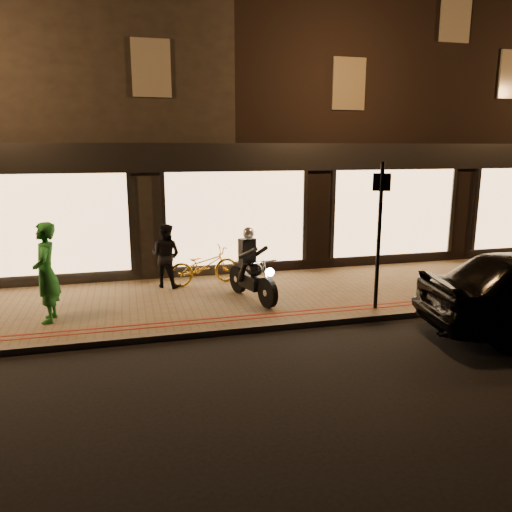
{
  "coord_description": "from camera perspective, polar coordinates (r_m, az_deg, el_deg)",
  "views": [
    {
      "loc": [
        -2.73,
        -8.52,
        3.38
      ],
      "look_at": [
        -0.08,
        1.64,
        1.1
      ],
      "focal_mm": 35.0,
      "sensor_mm": 36.0,
      "label": 1
    }
  ],
  "objects": [
    {
      "name": "motorcycle",
      "position": [
        10.88,
        -0.55,
        -1.83
      ],
      "size": [
        0.75,
        1.9,
        1.59
      ],
      "rotation": [
        0.0,
        0.0,
        0.27
      ],
      "color": "black",
      "rests_on": "sidewalk"
    },
    {
      "name": "building_row",
      "position": [
        17.75,
        -5.94,
        14.98
      ],
      "size": [
        48.0,
        10.11,
        8.5
      ],
      "color": "black",
      "rests_on": "ground"
    },
    {
      "name": "ground",
      "position": [
        9.57,
        2.97,
        -8.47
      ],
      "size": [
        90.0,
        90.0,
        0.0
      ],
      "primitive_type": "plane",
      "color": "black",
      "rests_on": "ground"
    },
    {
      "name": "kerb_stone",
      "position": [
        9.59,
        2.89,
        -8.03
      ],
      "size": [
        50.0,
        0.14,
        0.12
      ],
      "primitive_type": "cube",
      "color": "#59544C",
      "rests_on": "ground"
    },
    {
      "name": "person_dark",
      "position": [
        12.03,
        -10.27,
        0.06
      ],
      "size": [
        0.94,
        0.88,
        1.53
      ],
      "primitive_type": "imported",
      "rotation": [
        0.0,
        0.0,
        2.58
      ],
      "color": "black",
      "rests_on": "sidewalk"
    },
    {
      "name": "red_kerb_lines",
      "position": [
        10.02,
        2.03,
        -6.74
      ],
      "size": [
        50.0,
        0.26,
        0.01
      ],
      "color": "maroon",
      "rests_on": "sidewalk"
    },
    {
      "name": "person_green",
      "position": [
        10.22,
        -22.87,
        -1.76
      ],
      "size": [
        0.46,
        0.7,
        1.92
      ],
      "primitive_type": "imported",
      "rotation": [
        0.0,
        0.0,
        -1.57
      ],
      "color": "#1F742C",
      "rests_on": "sidewalk"
    },
    {
      "name": "bicycle_gold",
      "position": [
        12.18,
        -5.99,
        -1.1
      ],
      "size": [
        1.85,
        0.97,
        0.93
      ],
      "primitive_type": "imported",
      "rotation": [
        0.0,
        0.0,
        1.78
      ],
      "color": "gold",
      "rests_on": "sidewalk"
    },
    {
      "name": "sign_post",
      "position": [
        10.36,
        13.91,
        3.09
      ],
      "size": [
        0.33,
        0.17,
        3.0
      ],
      "rotation": [
        0.0,
        0.0,
        -0.43
      ],
      "color": "black",
      "rests_on": "sidewalk"
    },
    {
      "name": "sidewalk",
      "position": [
        11.37,
        -0.07,
        -4.74
      ],
      "size": [
        50.0,
        4.0,
        0.12
      ],
      "primitive_type": "cube",
      "color": "#746148",
      "rests_on": "ground"
    }
  ]
}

